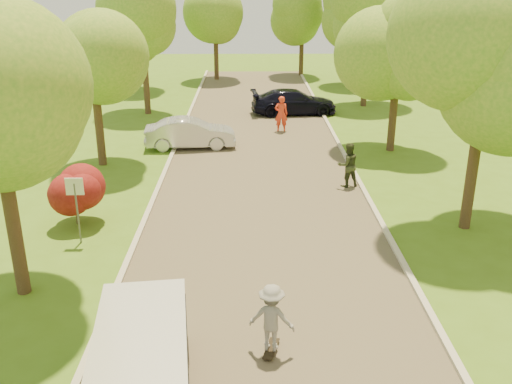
{
  "coord_description": "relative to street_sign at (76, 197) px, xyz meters",
  "views": [
    {
      "loc": [
        -0.47,
        -12.41,
        7.97
      ],
      "look_at": [
        -0.22,
        5.02,
        1.3
      ],
      "focal_mm": 40.0,
      "sensor_mm": 36.0,
      "label": 1
    }
  ],
  "objects": [
    {
      "name": "road",
      "position": [
        5.8,
        4.0,
        -1.56
      ],
      "size": [
        8.0,
        60.0,
        0.01
      ],
      "primitive_type": "cube",
      "color": "#4C4438",
      "rests_on": "ground"
    },
    {
      "name": "tree_l_midb",
      "position": [
        -1.01,
        8.0,
        3.02
      ],
      "size": [
        4.3,
        4.2,
        6.62
      ],
      "color": "#382619",
      "rests_on": "ground"
    },
    {
      "name": "tree_bg_d",
      "position": [
        10.02,
        32.0,
        3.75
      ],
      "size": [
        5.12,
        5.0,
        7.72
      ],
      "color": "#382619",
      "rests_on": "ground"
    },
    {
      "name": "tree_bg_c",
      "position": [
        3.01,
        30.0,
        3.46
      ],
      "size": [
        4.92,
        4.8,
        7.33
      ],
      "color": "#382619",
      "rests_on": "ground"
    },
    {
      "name": "skateboarder",
      "position": [
        5.83,
        -5.7,
        -0.66
      ],
      "size": [
        1.15,
        0.84,
        1.6
      ],
      "primitive_type": "imported",
      "rotation": [
        0.0,
        0.0,
        2.88
      ],
      "color": "gray",
      "rests_on": "longboard"
    },
    {
      "name": "dark_sedan",
      "position": [
        8.1,
        17.76,
        -0.82
      ],
      "size": [
        5.32,
        2.56,
        1.49
      ],
      "primitive_type": "imported",
      "rotation": [
        0.0,
        0.0,
        1.66
      ],
      "color": "black",
      "rests_on": "ground"
    },
    {
      "name": "tree_l_far",
      "position": [
        -0.59,
        18.0,
        3.9
      ],
      "size": [
        4.92,
        4.8,
        7.79
      ],
      "color": "#382619",
      "rests_on": "ground"
    },
    {
      "name": "curb_right",
      "position": [
        9.85,
        4.0,
        -1.5
      ],
      "size": [
        0.18,
        60.0,
        0.12
      ],
      "primitive_type": "cube",
      "color": "#B2AD9E",
      "rests_on": "ground"
    },
    {
      "name": "tree_r_midb",
      "position": [
        12.4,
        10.0,
        3.32
      ],
      "size": [
        4.51,
        4.4,
        7.01
      ],
      "color": "#382619",
      "rests_on": "ground"
    },
    {
      "name": "longboard",
      "position": [
        5.83,
        -5.7,
        -1.48
      ],
      "size": [
        0.43,
        0.85,
        0.1
      ],
      "rotation": [
        0.0,
        0.0,
        2.88
      ],
      "color": "black",
      "rests_on": "ground"
    },
    {
      "name": "tree_l_mida",
      "position": [
        -0.5,
        -3.0,
        3.61
      ],
      "size": [
        4.71,
        4.6,
        7.39
      ],
      "color": "#382619",
      "rests_on": "ground"
    },
    {
      "name": "street_sign",
      "position": [
        0.0,
        0.0,
        0.0
      ],
      "size": [
        0.55,
        0.06,
        2.17
      ],
      "color": "#59595E",
      "rests_on": "ground"
    },
    {
      "name": "ground",
      "position": [
        5.8,
        -4.0,
        -1.56
      ],
      "size": [
        100.0,
        100.0,
        0.0
      ],
      "primitive_type": "plane",
      "color": "#456A19",
      "rests_on": "ground"
    },
    {
      "name": "tree_bg_a",
      "position": [
        -2.98,
        26.0,
        3.75
      ],
      "size": [
        5.12,
        5.0,
        7.72
      ],
      "color": "#382619",
      "rests_on": "ground"
    },
    {
      "name": "curb_left",
      "position": [
        1.75,
        4.0,
        -1.5
      ],
      "size": [
        0.18,
        60.0,
        0.12
      ],
      "primitive_type": "cube",
      "color": "#B2AD9E",
      "rests_on": "ground"
    },
    {
      "name": "silver_sedan",
      "position": [
        2.5,
        10.6,
        -0.84
      ],
      "size": [
        4.5,
        1.9,
        1.44
      ],
      "primitive_type": "imported",
      "rotation": [
        0.0,
        0.0,
        1.66
      ],
      "color": "silver",
      "rests_on": "ground"
    },
    {
      "name": "tree_bg_b",
      "position": [
        14.02,
        28.0,
        3.97
      ],
      "size": [
        5.12,
        5.0,
        7.95
      ],
      "color": "#382619",
      "rests_on": "ground"
    },
    {
      "name": "tree_r_far",
      "position": [
        13.03,
        20.0,
        4.27
      ],
      "size": [
        5.33,
        5.2,
        8.34
      ],
      "color": "#382619",
      "rests_on": "ground"
    },
    {
      "name": "person_striped",
      "position": [
        7.11,
        13.63,
        -0.6
      ],
      "size": [
        0.71,
        0.47,
        1.93
      ],
      "primitive_type": "imported",
      "rotation": [
        0.0,
        0.0,
        3.15
      ],
      "color": "red",
      "rests_on": "ground"
    },
    {
      "name": "tree_r_mida",
      "position": [
        12.82,
        1.0,
        3.97
      ],
      "size": [
        5.13,
        5.0,
        7.95
      ],
      "color": "#382619",
      "rests_on": "ground"
    },
    {
      "name": "minivan",
      "position": [
        3.3,
        -7.56,
        -0.68
      ],
      "size": [
        2.29,
        4.68,
        1.67
      ],
      "rotation": [
        0.0,
        0.0,
        0.12
      ],
      "color": "silver",
      "rests_on": "ground"
    },
    {
      "name": "person_olive",
      "position": [
        9.28,
        5.02,
        -0.66
      ],
      "size": [
        1.03,
        0.89,
        1.8
      ],
      "primitive_type": "imported",
      "rotation": [
        0.0,
        0.0,
        3.41
      ],
      "color": "#2E3620",
      "rests_on": "ground"
    },
    {
      "name": "red_shrub",
      "position": [
        -0.5,
        1.5,
        -0.47
      ],
      "size": [
        1.7,
        1.7,
        1.95
      ],
      "color": "#382619",
      "rests_on": "ground"
    }
  ]
}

